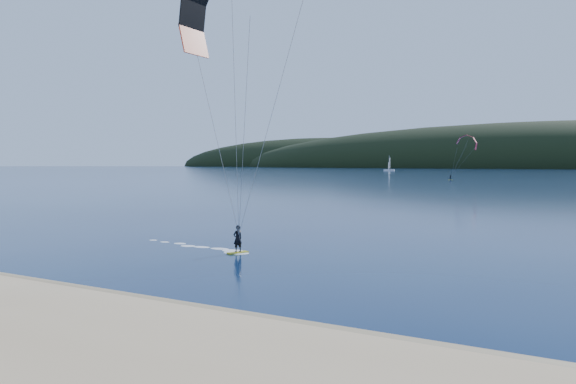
% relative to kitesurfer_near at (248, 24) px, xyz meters
% --- Properties ---
extents(ground, '(1800.00, 1800.00, 0.00)m').
position_rel_kitesurfer_near_xyz_m(ground, '(0.14, -12.61, -14.18)').
color(ground, '#08173C').
rests_on(ground, ground).
extents(wet_sand, '(220.00, 2.50, 0.10)m').
position_rel_kitesurfer_near_xyz_m(wet_sand, '(0.14, -8.11, -14.13)').
color(wet_sand, '#997D59').
rests_on(wet_sand, ground).
extents(kitesurfer_near, '(20.64, 9.38, 18.09)m').
position_rel_kitesurfer_near_xyz_m(kitesurfer_near, '(0.00, 0.00, 0.00)').
color(kitesurfer_near, gold).
rests_on(kitesurfer_near, ground).
extents(kitesurfer_far, '(11.46, 7.18, 15.44)m').
position_rel_kitesurfer_near_xyz_m(kitesurfer_far, '(-27.21, 179.84, -1.79)').
color(kitesurfer_far, gold).
rests_on(kitesurfer_far, ground).
extents(sailboat, '(8.51, 5.35, 11.90)m').
position_rel_kitesurfer_near_xyz_m(sailboat, '(-130.48, 388.51, -13.30)').
color(sailboat, white).
rests_on(sailboat, ground).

